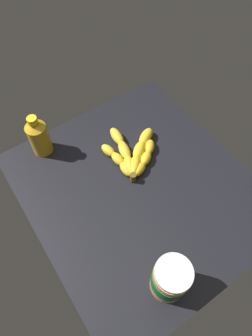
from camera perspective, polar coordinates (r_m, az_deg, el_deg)
ground_plane at (r=91.68cm, az=2.46°, el=-4.36°), size 72.28×64.95×3.74cm
banana_bunch at (r=94.63cm, az=1.19°, el=2.79°), size 21.42×19.60×3.62cm
peanut_butter_jar at (r=74.45cm, az=8.64°, el=-20.60°), size 9.08×9.08×13.68cm
honey_bottle at (r=96.30cm, az=-16.67°, el=5.94°), size 6.47×6.47×15.30cm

